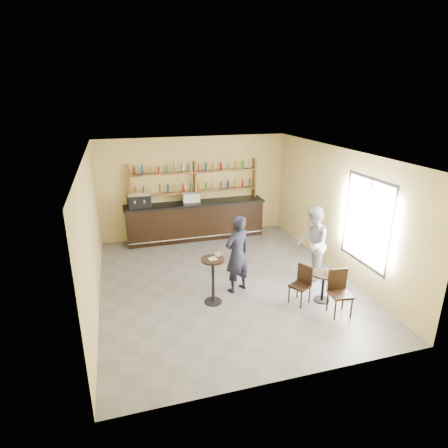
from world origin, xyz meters
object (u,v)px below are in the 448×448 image
object	(u,v)px
bar_counter	(196,220)
espresso_machine	(139,199)
man_main	(237,254)
cafe_table	(323,287)
chair_south	(340,294)
pastry_case	(191,198)
pedestal_table	(213,281)
chair_west	(300,285)
patron_second	(312,244)

from	to	relation	value
bar_counter	espresso_machine	distance (m)	1.91
bar_counter	man_main	bearing A→B (deg)	-86.77
espresso_machine	cafe_table	size ratio (longest dim) A/B	0.94
man_main	cafe_table	size ratio (longest dim) A/B	2.70
chair_south	bar_counter	bearing A→B (deg)	116.35
bar_counter	pastry_case	bearing A→B (deg)	180.00
pedestal_table	man_main	bearing A→B (deg)	28.75
cafe_table	chair_west	size ratio (longest dim) A/B	0.79
pedestal_table	espresso_machine	bearing A→B (deg)	107.39
cafe_table	chair_south	bearing A→B (deg)	-85.24
pastry_case	patron_second	bearing A→B (deg)	-52.55
patron_second	cafe_table	bearing A→B (deg)	13.13
chair_south	patron_second	xyz separation A→B (m)	(0.20, 1.64, 0.46)
pastry_case	pedestal_table	xyz separation A→B (m)	(-0.33, -3.98, -0.82)
pedestal_table	patron_second	distance (m)	2.70
bar_counter	espresso_machine	bearing A→B (deg)	180.00
bar_counter	pedestal_table	size ratio (longest dim) A/B	4.13
patron_second	bar_counter	bearing A→B (deg)	-122.10
espresso_machine	patron_second	distance (m)	5.29
pedestal_table	patron_second	size ratio (longest dim) A/B	0.56
chair_west	patron_second	distance (m)	1.37
bar_counter	cafe_table	distance (m)	4.99
bar_counter	patron_second	distance (m)	4.18
espresso_machine	cafe_table	distance (m)	5.96
pastry_case	patron_second	size ratio (longest dim) A/B	0.28
bar_counter	pedestal_table	world-z (taller)	bar_counter
espresso_machine	man_main	xyz separation A→B (m)	(1.92, -3.60, -0.50)
man_main	cafe_table	distance (m)	2.06
chair_west	espresso_machine	bearing A→B (deg)	-174.05
man_main	chair_west	size ratio (longest dim) A/B	2.13
bar_counter	chair_west	distance (m)	4.75
pedestal_table	cafe_table	distance (m)	2.48
pastry_case	chair_south	size ratio (longest dim) A/B	0.54
pedestal_table	man_main	xyz separation A→B (m)	(0.68, 0.37, 0.40)
espresso_machine	chair_west	xyz separation A→B (m)	(3.08, -4.55, -0.99)
pastry_case	cafe_table	world-z (taller)	pastry_case
pedestal_table	man_main	world-z (taller)	man_main
cafe_table	patron_second	world-z (taller)	patron_second
chair_west	pedestal_table	bearing A→B (deg)	-135.49
chair_south	pedestal_table	bearing A→B (deg)	159.03
pastry_case	chair_south	xyz separation A→B (m)	(2.11, -5.20, -0.87)
bar_counter	pastry_case	world-z (taller)	pastry_case
cafe_table	chair_south	xyz separation A→B (m)	(0.05, -0.60, 0.15)
cafe_table	pastry_case	bearing A→B (deg)	114.08
man_main	patron_second	distance (m)	1.96
pastry_case	man_main	distance (m)	3.64
pedestal_table	chair_west	bearing A→B (deg)	-17.30
man_main	chair_south	world-z (taller)	man_main
espresso_machine	pedestal_table	size ratio (longest dim) A/B	0.61
man_main	chair_west	xyz separation A→B (m)	(1.16, -0.95, -0.50)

